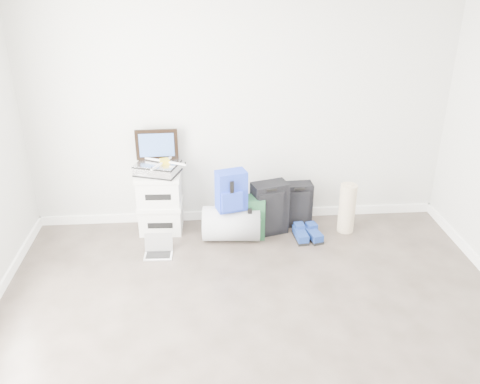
{
  "coord_description": "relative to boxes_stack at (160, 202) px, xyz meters",
  "views": [
    {
      "loc": [
        -0.39,
        -2.67,
        2.77
      ],
      "look_at": [
        -0.04,
        1.9,
        0.61
      ],
      "focal_mm": 38.0,
      "sensor_mm": 36.0,
      "label": 1
    }
  ],
  "objects": [
    {
      "name": "large_suitcase",
      "position": [
        1.17,
        -0.15,
        -0.05
      ],
      "size": [
        0.42,
        0.33,
        0.58
      ],
      "rotation": [
        0.0,
        0.0,
        0.28
      ],
      "color": "black",
      "rests_on": "ground"
    },
    {
      "name": "shoes",
      "position": [
        1.56,
        -0.32,
        -0.29
      ],
      "size": [
        0.3,
        0.32,
        0.1
      ],
      "rotation": [
        0.0,
        0.0,
        0.15
      ],
      "color": "black",
      "rests_on": "ground"
    },
    {
      "name": "rolled_rug",
      "position": [
        2.01,
        -0.18,
        -0.06
      ],
      "size": [
        0.18,
        0.18,
        0.55
      ],
      "primitive_type": "cylinder",
      "color": "tan",
      "rests_on": "ground"
    },
    {
      "name": "carry_on",
      "position": [
        1.5,
        0.01,
        -0.09
      ],
      "size": [
        0.32,
        0.22,
        0.5
      ],
      "rotation": [
        0.0,
        0.0,
        0.05
      ],
      "color": "black",
      "rests_on": "ground"
    },
    {
      "name": "painting",
      "position": [
        0.0,
        0.1,
        0.62
      ],
      "size": [
        0.44,
        0.04,
        0.33
      ],
      "rotation": [
        0.0,
        0.0,
        0.02
      ],
      "color": "black",
      "rests_on": "briefcase"
    },
    {
      "name": "boxes_stack",
      "position": [
        0.0,
        0.0,
        0.0
      ],
      "size": [
        0.48,
        0.4,
        0.67
      ],
      "rotation": [
        0.0,
        0.0,
        -0.04
      ],
      "color": "silver",
      "rests_on": "ground"
    },
    {
      "name": "green_backpack",
      "position": [
        0.94,
        -0.24,
        -0.11
      ],
      "size": [
        0.34,
        0.25,
        0.46
      ],
      "rotation": [
        0.0,
        0.0,
        -0.03
      ],
      "color": "#163D27",
      "rests_on": "ground"
    },
    {
      "name": "blue_backpack",
      "position": [
        0.76,
        -0.29,
        0.24
      ],
      "size": [
        0.34,
        0.29,
        0.42
      ],
      "rotation": [
        0.0,
        0.0,
        0.27
      ],
      "color": "#1A22AC",
      "rests_on": "duffel_bag"
    },
    {
      "name": "briefcase",
      "position": [
        0.0,
        0.0,
        0.39
      ],
      "size": [
        0.5,
        0.43,
        0.12
      ],
      "primitive_type": "cube",
      "rotation": [
        0.0,
        0.0,
        -0.34
      ],
      "color": "#B2B2B7",
      "rests_on": "boxes_stack"
    },
    {
      "name": "laptop",
      "position": [
        -0.0,
        -0.51,
        -0.29
      ],
      "size": [
        0.29,
        0.21,
        0.2
      ],
      "rotation": [
        0.0,
        0.0,
        -0.04
      ],
      "color": "silver",
      "rests_on": "ground"
    },
    {
      "name": "ground",
      "position": [
        0.88,
        -2.29,
        -0.34
      ],
      "size": [
        5.0,
        5.0,
        0.0
      ],
      "primitive_type": "plane",
      "color": "#322A24",
      "rests_on": "ground"
    },
    {
      "name": "room_envelope",
      "position": [
        0.88,
        -2.27,
        1.38
      ],
      "size": [
        4.52,
        5.02,
        2.71
      ],
      "color": "beige",
      "rests_on": "ground"
    },
    {
      "name": "drone",
      "position": [
        0.08,
        -0.02,
        0.48
      ],
      "size": [
        0.46,
        0.46,
        0.05
      ],
      "rotation": [
        0.0,
        0.0,
        0.3
      ],
      "color": "gold",
      "rests_on": "briefcase"
    },
    {
      "name": "duffel_bag",
      "position": [
        0.76,
        -0.26,
        -0.15
      ],
      "size": [
        0.63,
        0.42,
        0.37
      ],
      "primitive_type": "cylinder",
      "rotation": [
        0.0,
        1.57,
        -0.08
      ],
      "color": "#919499",
      "rests_on": "ground"
    }
  ]
}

